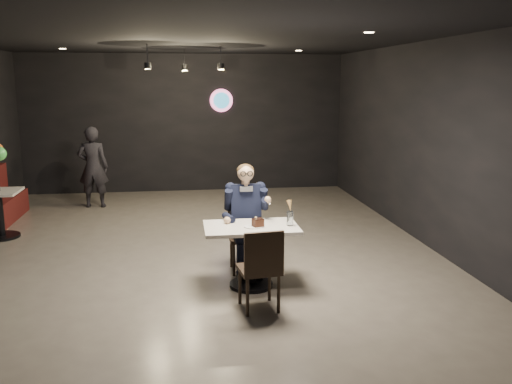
{
  "coord_description": "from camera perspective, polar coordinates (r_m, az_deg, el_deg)",
  "views": [
    {
      "loc": [
        -0.1,
        -7.58,
        2.42
      ],
      "look_at": [
        0.83,
        -0.88,
        1.03
      ],
      "focal_mm": 38.0,
      "sensor_mm": 36.0,
      "label": 1
    }
  ],
  "objects": [
    {
      "name": "wafer_cone",
      "position": [
        6.31,
        3.58,
        -1.44
      ],
      "size": [
        0.08,
        0.08,
        0.13
      ],
      "primitive_type": "cone",
      "rotation": [
        0.0,
        0.0,
        0.26
      ],
      "color": "#DBAE5A",
      "rests_on": "sundae_glass"
    },
    {
      "name": "mint_leaf",
      "position": [
        6.25,
        0.19,
        -2.98
      ],
      "size": [
        0.06,
        0.04,
        0.01
      ],
      "primitive_type": "ellipsoid",
      "color": "green",
      "rests_on": "cake_slice"
    },
    {
      "name": "passerby",
      "position": [
        10.93,
        -16.77,
        2.53
      ],
      "size": [
        0.6,
        0.41,
        1.58
      ],
      "primitive_type": "imported",
      "rotation": [
        0.0,
        0.0,
        3.08
      ],
      "color": "black",
      "rests_on": "floor"
    },
    {
      "name": "chair_far",
      "position": [
        6.97,
        -1.1,
        -4.7
      ],
      "size": [
        0.42,
        0.46,
        0.92
      ],
      "primitive_type": "cube",
      "color": "black",
      "rests_on": "floor"
    },
    {
      "name": "chair_near",
      "position": [
        5.84,
        0.31,
        -7.97
      ],
      "size": [
        0.47,
        0.51,
        0.92
      ],
      "primitive_type": "cube",
      "rotation": [
        0.0,
        0.0,
        0.13
      ],
      "color": "black",
      "rests_on": "floor"
    },
    {
      "name": "sundae_glass",
      "position": [
        6.37,
        3.59,
        -2.79
      ],
      "size": [
        0.08,
        0.08,
        0.17
      ],
      "primitive_type": "cylinder",
      "color": "silver",
      "rests_on": "main_table"
    },
    {
      "name": "seated_man",
      "position": [
        6.9,
        -1.11,
        -2.63
      ],
      "size": [
        0.6,
        0.8,
        1.44
      ],
      "primitive_type": "cube",
      "color": "black",
      "rests_on": "floor"
    },
    {
      "name": "main_table",
      "position": [
        6.48,
        -0.52,
        -6.78
      ],
      "size": [
        1.1,
        0.7,
        0.75
      ],
      "primitive_type": "cube",
      "color": "beige",
      "rests_on": "floor"
    },
    {
      "name": "floor",
      "position": [
        7.96,
        -6.84,
        -6.17
      ],
      "size": [
        9.0,
        9.0,
        0.0
      ],
      "primitive_type": "plane",
      "color": "slate",
      "rests_on": "ground"
    },
    {
      "name": "cake_slice",
      "position": [
        6.29,
        0.21,
        -3.26
      ],
      "size": [
        0.14,
        0.13,
        0.08
      ],
      "primitive_type": "cube",
      "rotation": [
        0.0,
        0.0,
        0.35
      ],
      "color": "black",
      "rests_on": "dessert_plate"
    },
    {
      "name": "wall_sign",
      "position": [
        12.09,
        -3.67,
        9.59
      ],
      "size": [
        0.5,
        0.06,
        0.5
      ],
      "primitive_type": null,
      "color": "pink",
      "rests_on": "floor"
    },
    {
      "name": "dessert_plate",
      "position": [
        6.31,
        -0.29,
        -3.65
      ],
      "size": [
        0.22,
        0.22,
        0.01
      ],
      "primitive_type": "cylinder",
      "color": "white",
      "rests_on": "main_table"
    },
    {
      "name": "pendant_lights",
      "position": [
        9.59,
        -7.52,
        14.27
      ],
      "size": [
        1.4,
        1.2,
        0.36
      ],
      "primitive_type": "cube",
      "color": "black",
      "rests_on": "floor"
    }
  ]
}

